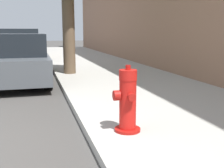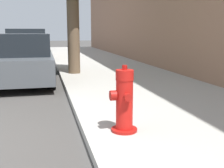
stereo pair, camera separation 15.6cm
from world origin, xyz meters
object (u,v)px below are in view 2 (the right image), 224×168
fire_hydrant (124,102)px  parked_car_near (19,59)px  parked_car_far (31,41)px  parked_car_mid (28,45)px

fire_hydrant → parked_car_near: bearing=109.0°
fire_hydrant → parked_car_near: parked_car_near is taller
fire_hydrant → parked_car_far: 17.49m
fire_hydrant → parked_car_mid: parked_car_mid is taller
fire_hydrant → parked_car_near: size_ratio=0.21×
parked_car_near → parked_car_mid: bearing=90.7°
fire_hydrant → parked_car_near: (-1.59, 4.62, 0.14)m
parked_car_near → parked_car_mid: size_ratio=0.94×
parked_car_near → parked_car_far: bearing=90.8°
parked_car_far → parked_car_near: bearing=-89.2°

